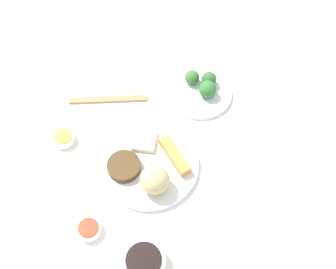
% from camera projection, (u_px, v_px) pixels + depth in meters
% --- Properties ---
extents(tabletop, '(2.20, 2.20, 0.02)m').
position_uv_depth(tabletop, '(160.00, 163.00, 1.08)').
color(tabletop, white).
rests_on(tabletop, ground).
extents(main_plate, '(0.27, 0.27, 0.02)m').
position_uv_depth(main_plate, '(150.00, 165.00, 1.06)').
color(main_plate, white).
rests_on(main_plate, tabletop).
extents(rice_scoop, '(0.08, 0.08, 0.08)m').
position_uv_depth(rice_scoop, '(155.00, 180.00, 0.99)').
color(rice_scoop, '#CCB87C').
rests_on(rice_scoop, main_plate).
extents(spring_roll, '(0.09, 0.12, 0.03)m').
position_uv_depth(spring_roll, '(175.00, 156.00, 1.05)').
color(spring_roll, gold).
rests_on(spring_roll, main_plate).
extents(crab_rangoon_wonton, '(0.07, 0.08, 0.02)m').
position_uv_depth(crab_rangoon_wonton, '(145.00, 140.00, 1.08)').
color(crab_rangoon_wonton, beige).
rests_on(crab_rangoon_wonton, main_plate).
extents(stir_fry_heap, '(0.09, 0.09, 0.02)m').
position_uv_depth(stir_fry_heap, '(124.00, 166.00, 1.03)').
color(stir_fry_heap, '#442F15').
rests_on(stir_fry_heap, main_plate).
extents(broccoli_plate, '(0.19, 0.19, 0.01)m').
position_uv_depth(broccoli_plate, '(200.00, 93.00, 1.19)').
color(broccoli_plate, white).
rests_on(broccoli_plate, tabletop).
extents(broccoli_floret_0, '(0.05, 0.05, 0.05)m').
position_uv_depth(broccoli_floret_0, '(208.00, 89.00, 1.16)').
color(broccoli_floret_0, '#337333').
rests_on(broccoli_floret_0, broccoli_plate).
extents(broccoli_floret_1, '(0.05, 0.05, 0.05)m').
position_uv_depth(broccoli_floret_1, '(209.00, 79.00, 1.18)').
color(broccoli_floret_1, '#326330').
rests_on(broccoli_floret_1, broccoli_plate).
extents(broccoli_floret_2, '(0.04, 0.04, 0.04)m').
position_uv_depth(broccoli_floret_2, '(192.00, 77.00, 1.19)').
color(broccoli_floret_2, '#376F30').
rests_on(broccoli_floret_2, broccoli_plate).
extents(soy_sauce_bowl, '(0.10, 0.10, 0.04)m').
position_uv_depth(soy_sauce_bowl, '(144.00, 262.00, 0.91)').
color(soy_sauce_bowl, white).
rests_on(soy_sauce_bowl, tabletop).
extents(soy_sauce_bowl_liquid, '(0.08, 0.08, 0.00)m').
position_uv_depth(soy_sauce_bowl_liquid, '(144.00, 260.00, 0.89)').
color(soy_sauce_bowl_liquid, black).
rests_on(soy_sauce_bowl_liquid, soy_sauce_bowl).
extents(sauce_ramekin_hot_mustard, '(0.06, 0.06, 0.02)m').
position_uv_depth(sauce_ramekin_hot_mustard, '(64.00, 139.00, 1.10)').
color(sauce_ramekin_hot_mustard, white).
rests_on(sauce_ramekin_hot_mustard, tabletop).
extents(sauce_ramekin_hot_mustard_liquid, '(0.05, 0.05, 0.00)m').
position_uv_depth(sauce_ramekin_hot_mustard_liquid, '(63.00, 136.00, 1.09)').
color(sauce_ramekin_hot_mustard_liquid, yellow).
rests_on(sauce_ramekin_hot_mustard_liquid, sauce_ramekin_hot_mustard).
extents(sauce_ramekin_sweet_and_sour, '(0.06, 0.06, 0.02)m').
position_uv_depth(sauce_ramekin_sweet_and_sour, '(89.00, 229.00, 0.96)').
color(sauce_ramekin_sweet_and_sour, white).
rests_on(sauce_ramekin_sweet_and_sour, tabletop).
extents(sauce_ramekin_sweet_and_sour_liquid, '(0.05, 0.05, 0.00)m').
position_uv_depth(sauce_ramekin_sweet_and_sour_liquid, '(88.00, 228.00, 0.95)').
color(sauce_ramekin_sweet_and_sour_liquid, red).
rests_on(sauce_ramekin_sweet_and_sour_liquid, sauce_ramekin_sweet_and_sour).
extents(chopsticks_pair, '(0.24, 0.04, 0.01)m').
position_uv_depth(chopsticks_pair, '(108.00, 99.00, 1.18)').
color(chopsticks_pair, '#AC7D51').
rests_on(chopsticks_pair, tabletop).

